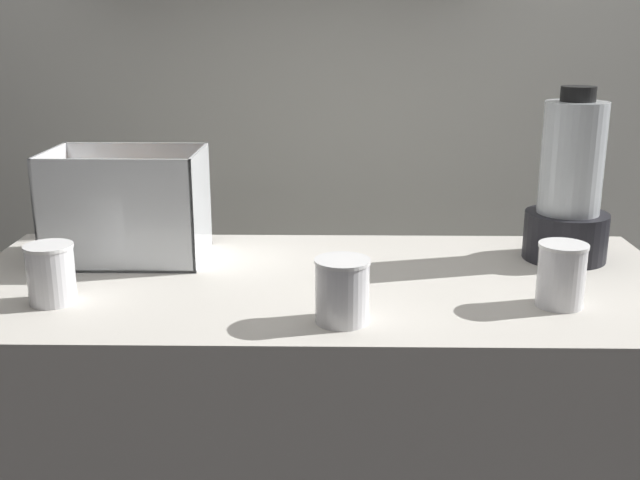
% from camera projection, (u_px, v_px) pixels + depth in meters
% --- Properties ---
extents(back_wall_unit, '(2.60, 0.24, 2.50)m').
position_uv_depth(back_wall_unit, '(322.00, 67.00, 2.12)').
color(back_wall_unit, silver).
rests_on(back_wall_unit, ground_plane).
extents(carrot_display_bin, '(0.32, 0.21, 0.23)m').
position_uv_depth(carrot_display_bin, '(132.00, 223.00, 1.60)').
color(carrot_display_bin, white).
rests_on(carrot_display_bin, counter).
extents(blender_pitcher, '(0.17, 0.17, 0.36)m').
position_uv_depth(blender_pitcher, '(569.00, 192.00, 1.58)').
color(blender_pitcher, black).
rests_on(blender_pitcher, counter).
extents(juice_cup_beet_far_left, '(0.09, 0.09, 0.11)m').
position_uv_depth(juice_cup_beet_far_left, '(51.00, 278.00, 1.35)').
color(juice_cup_beet_far_left, white).
rests_on(juice_cup_beet_far_left, counter).
extents(juice_cup_beet_left, '(0.09, 0.09, 0.11)m').
position_uv_depth(juice_cup_beet_left, '(342.00, 295.00, 1.26)').
color(juice_cup_beet_left, white).
rests_on(juice_cup_beet_left, counter).
extents(juice_cup_carrot_middle, '(0.09, 0.09, 0.11)m').
position_uv_depth(juice_cup_carrot_middle, '(561.00, 278.00, 1.34)').
color(juice_cup_carrot_middle, white).
rests_on(juice_cup_carrot_middle, counter).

